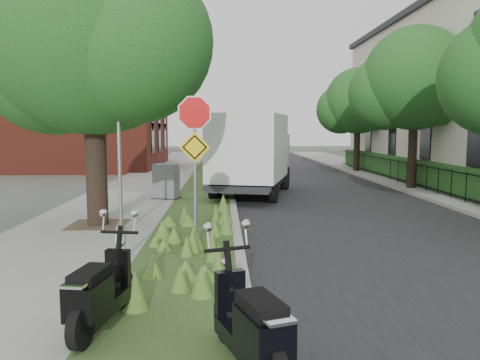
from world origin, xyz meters
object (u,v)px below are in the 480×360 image
(scooter_near, at_px, (97,300))
(box_truck, at_px, (252,151))
(utility_cabinet, at_px, (166,182))
(sign_assembly, at_px, (195,139))
(scooter_far, at_px, (254,336))

(scooter_near, xyz_separation_m, box_truck, (2.62, 12.27, 1.19))
(scooter_near, height_order, box_truck, box_truck)
(utility_cabinet, bearing_deg, scooter_near, -87.53)
(sign_assembly, relative_size, scooter_near, 1.87)
(scooter_near, distance_m, scooter_far, 2.09)
(scooter_near, xyz_separation_m, scooter_far, (1.80, -1.06, 0.01))
(sign_assembly, relative_size, utility_cabinet, 2.65)
(sign_assembly, height_order, box_truck, sign_assembly)
(scooter_far, xyz_separation_m, utility_cabinet, (-2.26, 11.89, 0.17))
(sign_assembly, xyz_separation_m, scooter_near, (-0.93, -4.18, -1.81))
(box_truck, bearing_deg, utility_cabinet, -155.00)
(sign_assembly, distance_m, box_truck, 8.29)
(sign_assembly, bearing_deg, scooter_near, -102.58)
(scooter_near, height_order, scooter_far, scooter_far)
(scooter_far, bearing_deg, box_truck, 86.45)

